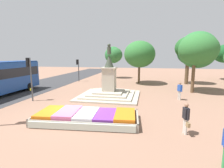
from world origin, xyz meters
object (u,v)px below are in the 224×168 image
object	(u,v)px
traffic_light_far_corner	(78,66)
pedestrian_with_handbag	(186,117)
flower_planter	(86,117)
pedestrian_crossing_plaza	(180,90)
statue_monument	(109,88)
traffic_light_mid_block	(30,72)

from	to	relation	value
traffic_light_far_corner	pedestrian_with_handbag	size ratio (longest dim) A/B	2.09
flower_planter	pedestrian_with_handbag	size ratio (longest dim) A/B	3.95
traffic_light_far_corner	pedestrian_with_handbag	world-z (taller)	traffic_light_far_corner
flower_planter	pedestrian_with_handbag	xyz separation A→B (m)	(5.60, -0.61, 0.63)
pedestrian_crossing_plaza	traffic_light_far_corner	bearing A→B (deg)	145.62
traffic_light_far_corner	pedestrian_with_handbag	distance (m)	20.99
statue_monument	pedestrian_with_handbag	xyz separation A→B (m)	(5.65, -7.49, 0.12)
statue_monument	traffic_light_far_corner	size ratio (longest dim) A/B	1.69
traffic_light_far_corner	pedestrian_crossing_plaza	xyz separation A→B (m)	(13.60, -9.31, -1.46)
flower_planter	statue_monument	bearing A→B (deg)	90.45
flower_planter	statue_monument	world-z (taller)	statue_monument
traffic_light_mid_block	traffic_light_far_corner	size ratio (longest dim) A/B	1.12
statue_monument	pedestrian_with_handbag	world-z (taller)	statue_monument
traffic_light_far_corner	statue_monument	bearing A→B (deg)	-52.62
statue_monument	traffic_light_mid_block	distance (m)	7.37
traffic_light_far_corner	pedestrian_with_handbag	xyz separation A→B (m)	(12.66, -16.67, -1.49)
flower_planter	statue_monument	xyz separation A→B (m)	(-0.05, 6.88, 0.51)
statue_monument	traffic_light_mid_block	world-z (taller)	statue_monument
statue_monument	traffic_light_far_corner	xyz separation A→B (m)	(-7.01, 9.18, 1.61)
pedestrian_with_handbag	flower_planter	bearing A→B (deg)	173.77
statue_monument	traffic_light_mid_block	size ratio (longest dim) A/B	1.51
statue_monument	traffic_light_far_corner	bearing A→B (deg)	127.38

